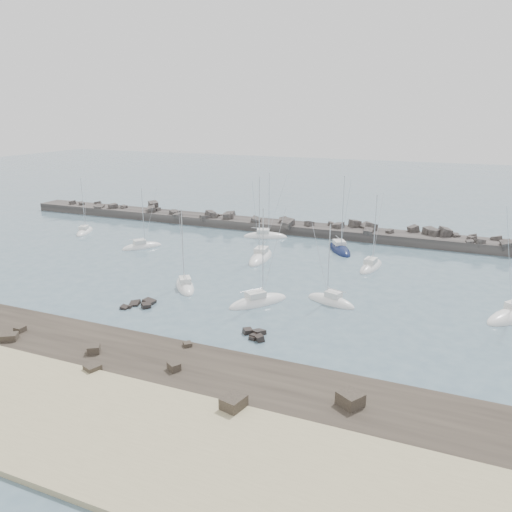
{
  "coord_description": "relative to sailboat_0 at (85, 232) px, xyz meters",
  "views": [
    {
      "loc": [
        34.11,
        -58.85,
        24.72
      ],
      "look_at": [
        4.19,
        12.0,
        2.05
      ],
      "focal_mm": 35.0,
      "sensor_mm": 36.0,
      "label": 1
    }
  ],
  "objects": [
    {
      "name": "sailboat_4",
      "position": [
        41.11,
        -3.35,
        0.02
      ],
      "size": [
        3.92,
        9.93,
        15.38
      ],
      "color": "white",
      "rests_on": "ground"
    },
    {
      "name": "sand_strip",
      "position": [
        38.23,
        -52.47,
        -0.13
      ],
      "size": [
        140.0,
        14.0,
        1.0
      ],
      "primitive_type": "cube",
      "color": "tan",
      "rests_on": "ground"
    },
    {
      "name": "sailboat_1",
      "position": [
        18.05,
        -5.33,
        0.01
      ],
      "size": [
        6.33,
        7.48,
        12.04
      ],
      "color": "white",
      "rests_on": "ground"
    },
    {
      "name": "sailboat_3",
      "position": [
        36.51,
        -20.86,
        0.01
      ],
      "size": [
        6.68,
        7.53,
        12.36
      ],
      "color": "white",
      "rests_on": "ground"
    },
    {
      "name": "ground",
      "position": [
        38.23,
        -20.47,
        -0.13
      ],
      "size": [
        400.0,
        400.0,
        0.0
      ],
      "primitive_type": "plane",
      "color": "#4A6574",
      "rests_on": "ground"
    },
    {
      "name": "sailboat_8",
      "position": [
        59.57,
        -1.09,
        0.02
      ],
      "size": [
        3.64,
        8.33,
        12.89
      ],
      "color": "white",
      "rests_on": "ground"
    },
    {
      "name": "rock_cluster_near",
      "position": [
        34.81,
        -28.89,
        -0.09
      ],
      "size": [
        3.76,
        4.0,
        1.43
      ],
      "color": "black",
      "rests_on": "ground"
    },
    {
      "name": "rock_shelf",
      "position": [
        38.21,
        -42.49,
        -0.12
      ],
      "size": [
        140.0,
        12.18,
        1.91
      ],
      "color": "#2B241D",
      "rests_on": "ground"
    },
    {
      "name": "sailboat_0",
      "position": [
        0.0,
        0.0,
        0.0
      ],
      "size": [
        5.13,
        7.97,
        12.14
      ],
      "color": "white",
      "rests_on": "ground"
    },
    {
      "name": "sailboat_6",
      "position": [
        52.38,
        7.19,
        0.01
      ],
      "size": [
        7.16,
        9.54,
        14.76
      ],
      "color": "#0E183D",
      "rests_on": "ground"
    },
    {
      "name": "rock_cluster_far",
      "position": [
        52.15,
        -31.67,
        -0.03
      ],
      "size": [
        3.43,
        3.37,
        1.32
      ],
      "color": "black",
      "rests_on": "ground"
    },
    {
      "name": "sailboat_2",
      "position": [
        36.25,
        10.9,
        0.01
      ],
      "size": [
        9.26,
        5.49,
        13.97
      ],
      "color": "white",
      "rests_on": "ground"
    },
    {
      "name": "sailboat_5",
      "position": [
        48.63,
        -22.44,
        0.02
      ],
      "size": [
        7.37,
        8.57,
        13.83
      ],
      "color": "white",
      "rests_on": "ground"
    },
    {
      "name": "breakwater",
      "position": [
        31.07,
        17.52,
        0.19
      ],
      "size": [
        115.0,
        8.12,
        5.33
      ],
      "color": "#302D2B",
      "rests_on": "ground"
    },
    {
      "name": "sailboat_7",
      "position": [
        57.48,
        -18.48,
        0.02
      ],
      "size": [
        7.5,
        4.35,
        11.6
      ],
      "color": "white",
      "rests_on": "ground"
    }
  ]
}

